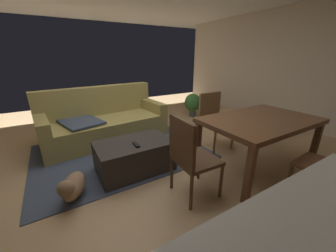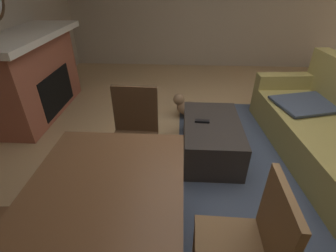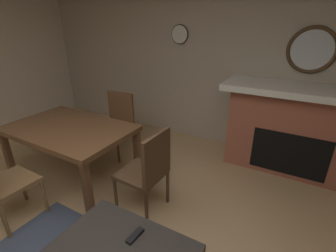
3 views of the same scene
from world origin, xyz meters
The scene contains 11 objects.
floor centered at (0.00, 0.00, 0.00)m, with size 8.54×8.54×0.00m, color tan.
wall_left centered at (-3.56, 0.00, 1.26)m, with size 0.12×6.57×2.51m, color #B7A893.
area_rug centered at (-0.24, 0.37, 0.01)m, with size 2.60×2.00×0.01m, color #3D475B.
fireplace centered at (-1.13, -2.71, 0.59)m, with size 1.87×0.76×1.17m.
couch centered at (-0.31, 1.08, 0.33)m, with size 2.25×1.13×0.96m.
ottoman_coffee_table centered at (-0.24, -0.26, 0.21)m, with size 0.99×0.62×0.43m, color #2D2826.
tv_remote centered at (-0.25, -0.38, 0.44)m, with size 0.05×0.16×0.02m, color black.
dining_table centered at (1.22, -1.07, 0.66)m, with size 1.49×0.95×0.74m.
dining_chair_west centered at (0.08, -1.07, 0.52)m, with size 0.46×0.46×0.93m.
dining_chair_north centered at (1.22, -0.20, 0.52)m, with size 0.45×0.45×0.93m.
small_dog centered at (-1.05, -0.49, 0.18)m, with size 0.37×0.53×0.31m.
Camera 2 is at (2.09, -0.63, 1.83)m, focal length 26.44 mm.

